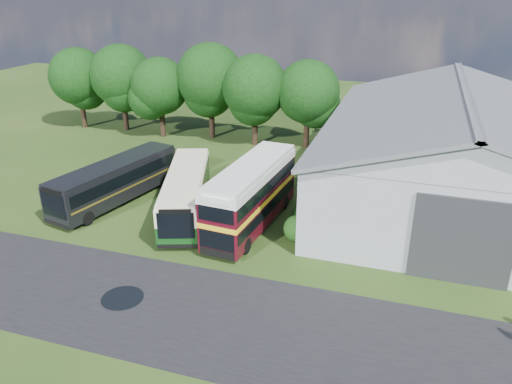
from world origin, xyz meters
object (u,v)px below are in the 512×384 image
(storage_shed, at_px, (457,145))
(bus_maroon_double, at_px, (251,196))
(bus_green_single, at_px, (186,193))
(bus_dark_single, at_px, (115,181))

(storage_shed, xyz_separation_m, bus_maroon_double, (-12.73, -9.08, -1.99))
(bus_green_single, height_order, bus_dark_single, bus_green_single)
(bus_maroon_double, relative_size, bus_dark_single, 0.92)
(bus_green_single, xyz_separation_m, bus_maroon_double, (4.92, -0.38, 0.56))
(bus_green_single, distance_m, bus_maroon_double, 4.96)
(storage_shed, distance_m, bus_maroon_double, 15.76)
(bus_maroon_double, bearing_deg, bus_green_single, -179.56)
(storage_shed, relative_size, bus_maroon_double, 2.40)
(bus_maroon_double, height_order, bus_dark_single, bus_maroon_double)
(storage_shed, bearing_deg, bus_dark_single, -160.46)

